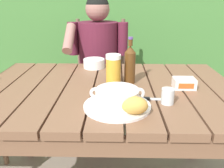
# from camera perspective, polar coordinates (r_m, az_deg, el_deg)

# --- Properties ---
(dining_table) EXTENTS (1.38, 0.92, 0.76)m
(dining_table) POSITION_cam_1_polar(r_m,az_deg,el_deg) (1.29, -0.95, -4.38)
(dining_table) COLOR brown
(dining_table) RESTS_ON ground_plane
(hedge_backdrop) EXTENTS (3.31, 0.99, 2.08)m
(hedge_backdrop) POSITION_cam_1_polar(r_m,az_deg,el_deg) (2.94, -4.63, 16.63)
(hedge_backdrop) COLOR #457C3A
(hedge_backdrop) RESTS_ON ground_plane
(chair_near_diner) EXTENTS (0.46, 0.45, 1.03)m
(chair_near_diner) POSITION_cam_1_polar(r_m,az_deg,el_deg) (2.19, -2.88, 1.32)
(chair_near_diner) COLOR brown
(chair_near_diner) RESTS_ON ground_plane
(person_eating) EXTENTS (0.48, 0.47, 1.24)m
(person_eating) POSITION_cam_1_polar(r_m,az_deg,el_deg) (1.93, -3.50, 5.88)
(person_eating) COLOR #581C2E
(person_eating) RESTS_ON ground_plane
(serving_plate) EXTENTS (0.29, 0.29, 0.01)m
(serving_plate) POSITION_cam_1_polar(r_m,az_deg,el_deg) (1.02, 1.26, -5.35)
(serving_plate) COLOR white
(serving_plate) RESTS_ON dining_table
(soup_bowl) EXTENTS (0.24, 0.19, 0.08)m
(soup_bowl) POSITION_cam_1_polar(r_m,az_deg,el_deg) (1.00, 1.28, -3.10)
(soup_bowl) COLOR white
(soup_bowl) RESTS_ON serving_plate
(bread_roll) EXTENTS (0.12, 0.10, 0.07)m
(bread_roll) POSITION_cam_1_polar(r_m,az_deg,el_deg) (0.93, 5.50, -5.18)
(bread_roll) COLOR gold
(bread_roll) RESTS_ON serving_plate
(beer_glass) EXTENTS (0.08, 0.08, 0.18)m
(beer_glass) POSITION_cam_1_polar(r_m,az_deg,el_deg) (1.22, 0.31, 3.20)
(beer_glass) COLOR gold
(beer_glass) RESTS_ON dining_table
(beer_bottle) EXTENTS (0.06, 0.06, 0.26)m
(beer_bottle) POSITION_cam_1_polar(r_m,az_deg,el_deg) (1.28, 4.40, 4.88)
(beer_bottle) COLOR #533215
(beer_bottle) RESTS_ON dining_table
(water_glass_small) EXTENTS (0.06, 0.06, 0.07)m
(water_glass_small) POSITION_cam_1_polar(r_m,az_deg,el_deg) (1.07, 13.51, -2.92)
(water_glass_small) COLOR silver
(water_glass_small) RESTS_ON dining_table
(butter_tub) EXTENTS (0.11, 0.09, 0.05)m
(butter_tub) POSITION_cam_1_polar(r_m,az_deg,el_deg) (1.28, 17.24, 0.18)
(butter_tub) COLOR white
(butter_tub) RESTS_ON dining_table
(table_knife) EXTENTS (0.14, 0.02, 0.01)m
(table_knife) POSITION_cam_1_polar(r_m,az_deg,el_deg) (1.11, 9.09, -3.60)
(table_knife) COLOR silver
(table_knife) RESTS_ON dining_table
(diner_bowl) EXTENTS (0.14, 0.14, 0.06)m
(diner_bowl) POSITION_cam_1_polar(r_m,az_deg,el_deg) (1.59, -4.42, 5.07)
(diner_bowl) COLOR white
(diner_bowl) RESTS_ON dining_table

